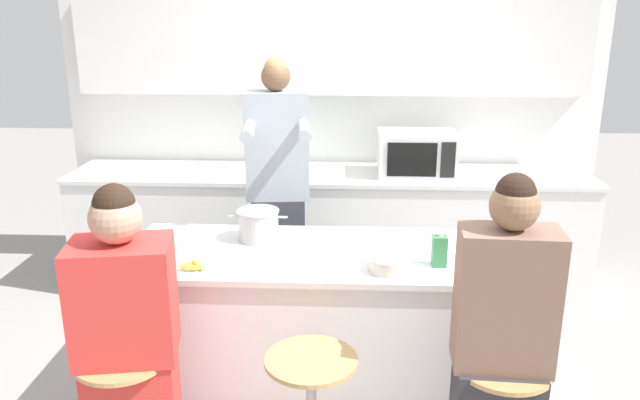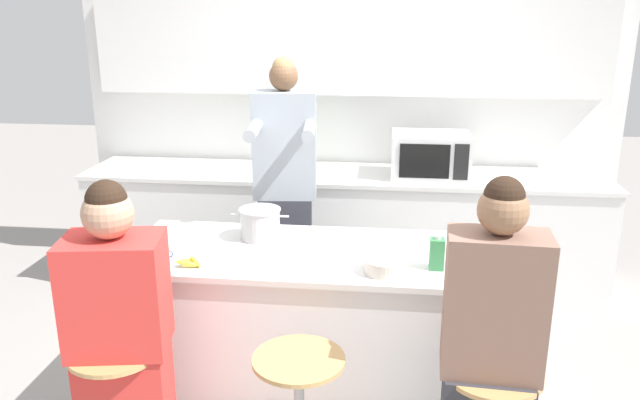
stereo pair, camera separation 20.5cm
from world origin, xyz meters
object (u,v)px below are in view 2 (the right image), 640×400
person_seated_near (488,371)px  coffee_cup_near (159,254)px  kitchen_island (318,329)px  fruit_bowl (385,266)px  microwave (430,155)px  person_wrapped_blanket (122,349)px  banana_bunch (189,262)px  cooking_pot (260,224)px  juice_carton (437,254)px  potted_plant (291,152)px  person_cooking (286,205)px

person_seated_near → coffee_cup_near: person_seated_near is taller
kitchen_island → person_seated_near: size_ratio=1.31×
fruit_bowl → microwave: microwave is taller
person_wrapped_blanket → fruit_bowl: bearing=13.3°
person_wrapped_blanket → coffee_cup_near: bearing=79.3°
kitchen_island → person_seated_near: (0.77, -0.69, 0.24)m
fruit_bowl → banana_bunch: (-0.93, -0.04, -0.01)m
cooking_pot → juice_carton: size_ratio=1.87×
kitchen_island → coffee_cup_near: (-0.75, -0.23, 0.48)m
juice_carton → potted_plant: bearing=119.6°
coffee_cup_near → fruit_bowl: bearing=0.3°
microwave → potted_plant: 1.02m
person_cooking → cooking_pot: size_ratio=5.80×
kitchen_island → juice_carton: size_ratio=11.74×
coffee_cup_near → potted_plant: size_ratio=0.45×
person_cooking → potted_plant: 0.86m
kitchen_island → person_seated_near: bearing=-42.1°
person_cooking → cooking_pot: person_cooking is taller
coffee_cup_near → microwave: (1.39, 1.74, 0.13)m
person_wrapped_blanket → banana_bunch: bearing=58.6°
person_cooking → potted_plant: (-0.10, 0.84, 0.15)m
kitchen_island → coffee_cup_near: coffee_cup_near is taller
person_seated_near → banana_bunch: size_ratio=10.68×
person_seated_near → person_wrapped_blanket: bearing=-176.6°
person_wrapped_blanket → banana_bunch: (0.17, 0.43, 0.23)m
fruit_bowl → coffee_cup_near: 1.10m
person_cooking → juice_carton: (0.87, -0.87, 0.07)m
banana_bunch → juice_carton: bearing=5.2°
kitchen_island → banana_bunch: 0.79m
potted_plant → person_cooking: bearing=-83.3°
kitchen_island → microwave: size_ratio=3.53×
banana_bunch → microwave: bearing=55.4°
person_seated_near → microwave: person_seated_near is taller
microwave → kitchen_island: bearing=-112.8°
person_seated_near → coffee_cup_near: (-1.52, 0.46, 0.25)m
person_seated_near → microwave: size_ratio=2.69×
person_seated_near → potted_plant: 2.55m
kitchen_island → cooking_pot: cooking_pot is taller
person_cooking → person_seated_near: person_cooking is taller
coffee_cup_near → cooking_pot: bearing=42.4°
person_cooking → person_seated_near: bearing=-59.1°
kitchen_island → microwave: microwave is taller
banana_bunch → potted_plant: size_ratio=0.53×
banana_bunch → potted_plant: bearing=83.6°
banana_bunch → cooking_pot: bearing=58.1°
banana_bunch → microwave: size_ratio=0.25×
fruit_bowl → microwave: (0.29, 1.74, 0.14)m
cooking_pot → coffee_cup_near: bearing=-137.6°
person_wrapped_blanket → microwave: 2.64m
cooking_pot → banana_bunch: bearing=-121.9°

